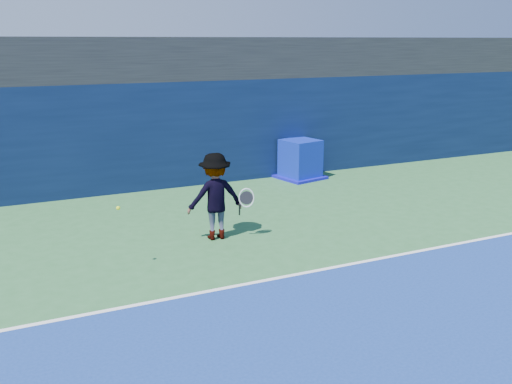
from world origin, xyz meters
TOP-DOWN VIEW (x-y plane):
  - ground at (0.00, 0.00)m, footprint 80.00×80.00m
  - baseline at (0.00, 3.00)m, footprint 24.00×0.10m
  - stadium_band at (0.00, 11.50)m, footprint 36.00×3.00m
  - back_wall_assembly at (-0.00, 10.50)m, footprint 36.00×1.03m
  - equipment_cart at (4.15, 9.53)m, footprint 1.48×1.48m
  - tennis_player at (-0.17, 5.49)m, footprint 1.38×0.79m
  - tennis_ball at (-2.39, 4.53)m, footprint 0.07×0.07m

SIDE VIEW (x-z plane):
  - ground at x=0.00m, z-range 0.00..0.00m
  - baseline at x=0.00m, z-range 0.01..0.01m
  - equipment_cart at x=4.15m, z-range -0.05..1.14m
  - tennis_player at x=-0.17m, z-range 0.00..1.85m
  - tennis_ball at x=-2.39m, z-range 1.17..1.24m
  - back_wall_assembly at x=0.00m, z-range 0.00..3.00m
  - stadium_band at x=0.00m, z-range 3.00..4.20m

